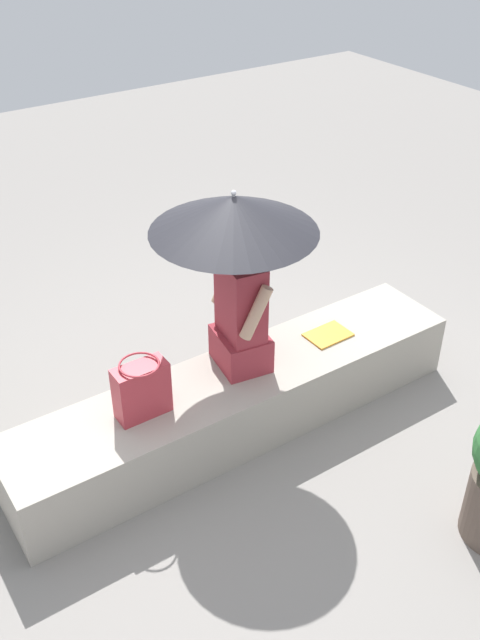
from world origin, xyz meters
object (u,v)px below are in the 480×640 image
person_seated (241,309)px  handbag_black (142,390)px  magazine (328,335)px  parasol (234,214)px

person_seated → handbag_black: bearing=7.1°
magazine → parasol: bearing=-10.6°
person_seated → magazine: (-0.63, 0.07, -0.38)m
person_seated → magazine: bearing=173.4°
person_seated → parasol: parasol is taller
parasol → magazine: parasol is taller
parasol → handbag_black: size_ratio=3.26×
parasol → handbag_black: (0.68, 0.12, -0.82)m
person_seated → magazine: 0.74m
person_seated → handbag_black: size_ratio=2.61×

